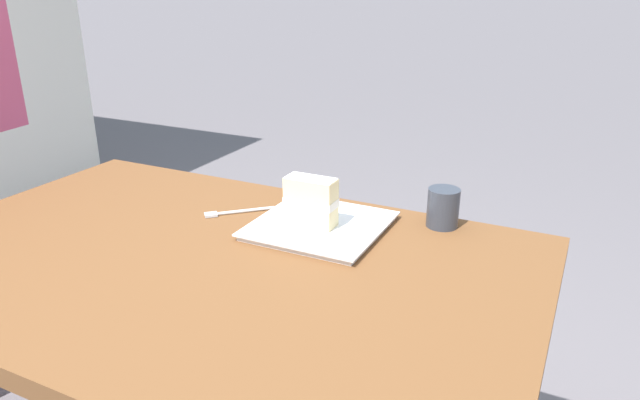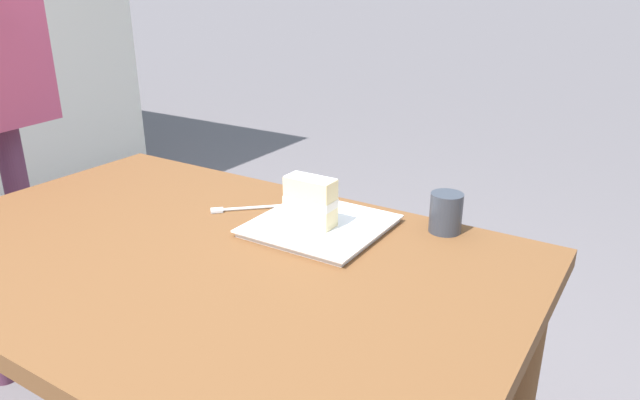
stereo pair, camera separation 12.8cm
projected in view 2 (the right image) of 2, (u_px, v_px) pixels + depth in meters
patio_table at (204, 296)px, 1.24m from camera, size 1.33×0.85×0.75m
dessert_plate at (320, 226)px, 1.30m from camera, size 0.28×0.28×0.02m
cake_slice at (311, 201)px, 1.27m from camera, size 0.12×0.06×0.11m
dessert_fork at (241, 209)px, 1.41m from camera, size 0.14×0.13×0.01m
coffee_cup at (446, 212)px, 1.28m from camera, size 0.07×0.07×0.09m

